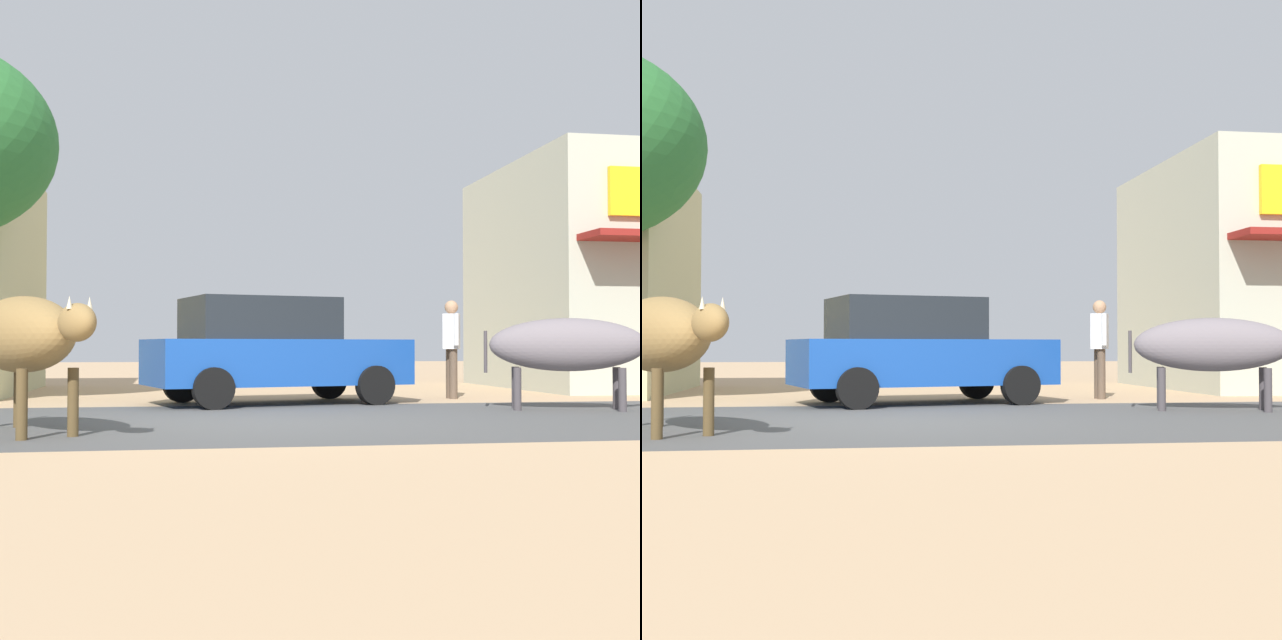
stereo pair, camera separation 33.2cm
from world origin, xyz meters
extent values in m
plane|color=tan|center=(0.00, 0.00, 0.00)|extent=(80.00, 80.00, 0.00)
cube|color=#4D4D4C|center=(0.00, 0.00, 0.00)|extent=(72.00, 5.57, 0.00)
cube|color=#1948A1|center=(0.72, 3.14, 0.65)|extent=(4.24, 2.62, 0.70)
cube|color=#1E2328|center=(0.43, 3.07, 1.32)|extent=(2.48, 2.06, 0.64)
cylinder|color=black|center=(1.75, 4.28, 0.30)|extent=(0.63, 0.32, 0.60)
cylinder|color=black|center=(2.16, 2.60, 0.30)|extent=(0.63, 0.32, 0.60)
cylinder|color=black|center=(-0.73, 3.68, 0.30)|extent=(0.63, 0.32, 0.60)
cylinder|color=black|center=(-0.32, 1.99, 0.30)|extent=(0.63, 0.32, 0.60)
ellipsoid|color=olive|center=(-2.46, -1.09, 1.02)|extent=(1.71, 2.14, 0.79)
ellipsoid|color=olive|center=(-1.79, -2.18, 1.12)|extent=(0.53, 0.62, 0.36)
cone|color=beige|center=(-1.68, -2.17, 1.30)|extent=(0.06, 0.06, 0.12)
cone|color=beige|center=(-1.85, -2.27, 1.30)|extent=(0.06, 0.06, 0.12)
cylinder|color=brown|center=(-1.89, -1.52, 0.34)|extent=(0.11, 0.11, 0.68)
cylinder|color=brown|center=(-2.34, -1.80, 0.34)|extent=(0.11, 0.11, 0.68)
cylinder|color=brown|center=(-2.58, -0.39, 0.34)|extent=(0.11, 0.11, 0.68)
ellipsoid|color=slate|center=(4.58, 1.10, 0.92)|extent=(2.26, 1.34, 0.75)
cylinder|color=#433E41|center=(5.32, 1.09, 0.30)|extent=(0.11, 0.11, 0.60)
cylinder|color=#433E41|center=(5.17, 0.65, 0.30)|extent=(0.11, 0.11, 0.60)
cylinder|color=#433E41|center=(3.99, 1.55, 0.30)|extent=(0.11, 0.11, 0.60)
cylinder|color=#433E41|center=(3.84, 1.11, 0.30)|extent=(0.11, 0.11, 0.60)
cylinder|color=#433E41|center=(3.51, 1.47, 0.82)|extent=(0.05, 0.05, 0.60)
cylinder|color=brown|center=(3.83, 4.06, 0.42)|extent=(0.14, 0.14, 0.85)
cylinder|color=brown|center=(3.83, 3.88, 0.42)|extent=(0.14, 0.14, 0.85)
cube|color=silver|center=(3.83, 3.97, 1.15)|extent=(0.40, 0.47, 0.60)
sphere|color=tan|center=(3.83, 3.97, 1.56)|extent=(0.23, 0.23, 0.23)
cylinder|color=silver|center=(3.83, 4.23, 1.18)|extent=(0.09, 0.09, 0.54)
cylinder|color=silver|center=(3.83, 3.71, 1.18)|extent=(0.09, 0.09, 0.54)
camera|label=1|loc=(-0.98, -10.65, 0.90)|focal=49.98mm
camera|label=2|loc=(-0.65, -10.70, 0.90)|focal=49.98mm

